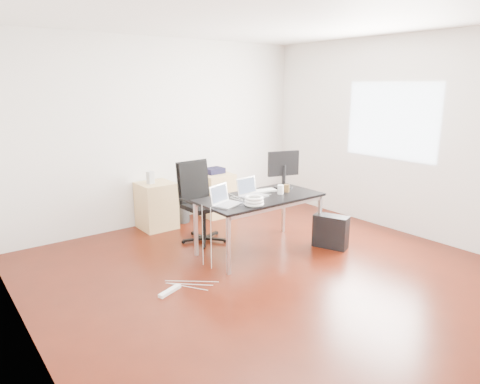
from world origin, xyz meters
TOP-DOWN VIEW (x-y plane):
  - room_shell at (0.04, 0.00)m, footprint 5.00×5.00m
  - desk at (0.35, 0.59)m, footprint 1.60×0.80m
  - office_chair at (-0.04, 1.41)m, footprint 0.50×0.52m
  - filing_cabinet_left at (-0.30, 2.23)m, footprint 0.50×0.50m
  - filing_cabinet_right at (0.78, 2.23)m, footprint 0.50×0.50m
  - pc_tower at (1.17, 0.10)m, footprint 0.35×0.49m
  - wastebasket at (0.14, 2.25)m, footprint 0.26×0.26m
  - power_strip at (-1.16, 0.25)m, footprint 0.30×0.16m
  - laptop_left at (-0.23, 0.55)m, footprint 0.39×0.35m
  - laptop_right at (0.27, 0.67)m, footprint 0.36×0.29m
  - monitor at (0.91, 0.77)m, footprint 0.45×0.26m
  - keyboard at (0.50, 0.77)m, footprint 0.46×0.22m
  - cup_white at (0.65, 0.52)m, footprint 0.11×0.11m
  - cup_brown at (0.78, 0.56)m, footprint 0.08×0.08m
  - cable_coil at (0.03, 0.32)m, footprint 0.24×0.24m
  - power_adapter at (0.11, 0.36)m, footprint 0.08×0.08m
  - speaker at (-0.38, 2.22)m, footprint 0.10×0.09m
  - navy_garment at (0.79, 2.28)m, footprint 0.31×0.26m

SIDE VIEW (x-z plane):
  - power_strip at x=-1.16m, z-range 0.00..0.04m
  - wastebasket at x=0.14m, z-range 0.00..0.28m
  - pc_tower at x=1.17m, z-range 0.00..0.44m
  - filing_cabinet_left at x=-0.30m, z-range 0.00..0.70m
  - filing_cabinet_right at x=0.78m, z-range 0.00..0.70m
  - office_chair at x=-0.04m, z-range 0.06..1.15m
  - desk at x=0.35m, z-range 0.31..1.04m
  - keyboard at x=0.50m, z-range 0.73..0.75m
  - power_adapter at x=0.11m, z-range 0.73..0.76m
  - navy_garment at x=0.79m, z-range 0.70..0.79m
  - cup_brown at x=0.78m, z-range 0.73..0.83m
  - cable_coil at x=0.03m, z-range 0.73..0.84m
  - laptop_left at x=-0.23m, z-range 0.67..0.90m
  - laptop_right at x=0.27m, z-range 0.67..0.90m
  - speaker at x=-0.38m, z-range 0.70..0.88m
  - cup_white at x=0.65m, z-range 0.73..0.85m
  - monitor at x=0.91m, z-range 0.76..1.27m
  - room_shell at x=0.04m, z-range -1.10..3.90m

